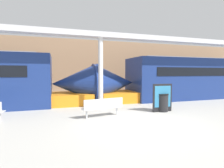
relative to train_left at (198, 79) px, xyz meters
name	(u,v)px	position (x,y,z in m)	size (l,w,h in m)	color
ground_plane	(141,123)	(-7.93, -5.37, -1.51)	(60.00, 60.00, 0.00)	#B2AFA8
station_wall	(93,68)	(-7.93, 4.37, 0.99)	(56.00, 0.20, 5.00)	#937051
train_left	(198,79)	(0.00, 0.00, 0.00)	(17.44, 2.93, 3.20)	navy
bench_near	(103,106)	(-9.15, -3.98, -1.00)	(1.93, 0.74, 0.86)	silver
trash_bin	(162,102)	(-5.88, -3.72, -1.04)	(0.61, 0.61, 0.93)	black
poster_board	(162,98)	(-5.93, -3.80, -0.78)	(1.10, 0.07, 1.45)	black
support_column_near	(101,74)	(-8.83, -2.27, 0.44)	(0.26, 0.26, 3.91)	silver
canopy_beam	(101,35)	(-8.83, -2.27, 2.54)	(28.00, 0.60, 0.28)	#B7B7BC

